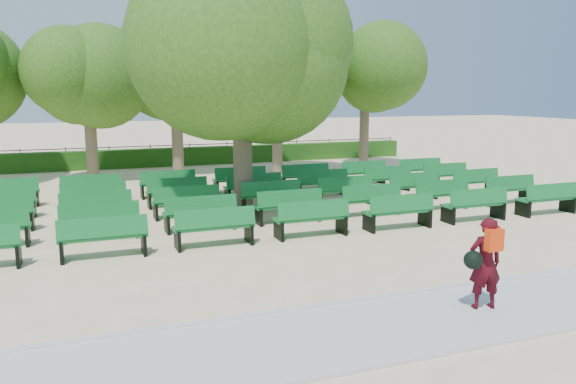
# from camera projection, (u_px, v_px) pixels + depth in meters

# --- Properties ---
(ground) EXTENTS (120.00, 120.00, 0.00)m
(ground) POSITION_uv_depth(u_px,v_px,m) (254.00, 226.00, 15.72)
(ground) COLOR beige
(paving) EXTENTS (30.00, 2.20, 0.06)m
(paving) POSITION_uv_depth(u_px,v_px,m) (392.00, 327.00, 8.90)
(paving) COLOR silver
(paving) RESTS_ON ground
(curb) EXTENTS (30.00, 0.12, 0.10)m
(curb) POSITION_uv_depth(u_px,v_px,m) (358.00, 301.00, 9.96)
(curb) COLOR silver
(curb) RESTS_ON ground
(hedge) EXTENTS (26.00, 0.70, 0.90)m
(hedge) POSITION_uv_depth(u_px,v_px,m) (172.00, 157.00, 28.53)
(hedge) COLOR #245716
(hedge) RESTS_ON ground
(fence) EXTENTS (26.00, 0.10, 1.02)m
(fence) POSITION_uv_depth(u_px,v_px,m) (171.00, 165.00, 28.98)
(fence) COLOR black
(fence) RESTS_ON ground
(tree_line) EXTENTS (21.80, 6.80, 7.04)m
(tree_line) POSITION_uv_depth(u_px,v_px,m) (187.00, 177.00, 24.92)
(tree_line) COLOR #39691C
(tree_line) RESTS_ON ground
(bench_array) EXTENTS (1.96, 0.65, 1.23)m
(bench_array) POSITION_uv_depth(u_px,v_px,m) (269.00, 207.00, 17.77)
(bench_array) COLOR #13722D
(bench_array) RESTS_ON ground
(tree_among) EXTENTS (5.11, 5.11, 7.07)m
(tree_among) POSITION_uv_depth(u_px,v_px,m) (241.00, 57.00, 16.88)
(tree_among) COLOR brown
(tree_among) RESTS_ON ground
(person) EXTENTS (0.78, 0.50, 1.58)m
(person) POSITION_uv_depth(u_px,v_px,m) (485.00, 262.00, 9.46)
(person) COLOR #400911
(person) RESTS_ON ground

